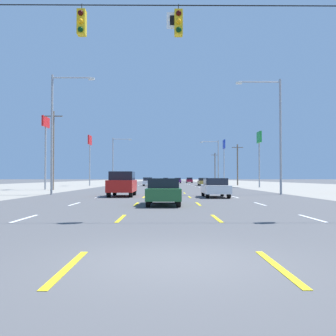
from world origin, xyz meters
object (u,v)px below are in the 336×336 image
Objects in this scene: sedan_center_turn_nearest at (163,191)px; pole_sign_left_row_2 at (90,146)px; sedan_inner_right_near at (215,187)px; sedan_inner_right_farther at (178,180)px; hatchback_far_right_farthest at (189,180)px; sedan_far_right_far at (203,182)px; sedan_center_turn_distant_a at (166,180)px; hatchback_inner_left_midfar at (148,182)px; pole_sign_right_row_2 at (224,150)px; streetlight_right_row_0 at (276,128)px; streetlight_left_row_1 at (115,158)px; streetlight_left_row_0 at (56,126)px; streetlight_right_row_1 at (216,159)px; pole_sign_left_row_1 at (46,134)px; pole_sign_right_row_1 at (259,144)px; suv_inner_left_mid at (122,184)px.

pole_sign_left_row_2 is at bearing 105.77° from sedan_center_turn_nearest.
sedan_inner_right_near is 45.08m from pole_sign_left_row_2.
sedan_inner_right_farther is 1.15× the size of hatchback_far_right_farthest.
sedan_far_right_far is at bearing -89.69° from hatchback_far_right_farthest.
sedan_far_right_far and sedan_center_turn_distant_a have the same top height.
pole_sign_right_row_2 is (17.17, 20.62, 7.36)m from hatchback_inner_left_midfar.
streetlight_right_row_0 is at bearing 37.14° from sedan_inner_right_near.
sedan_far_right_far is 21.38m from pole_sign_right_row_2.
sedan_far_right_far is 0.49× the size of streetlight_left_row_1.
streetlight_right_row_0 reaches higher than sedan_inner_right_farther.
streetlight_left_row_0 is (-13.13, -68.98, 5.32)m from sedan_inner_right_farther.
pole_sign_right_row_2 reaches higher than streetlight_right_row_1.
pole_sign_left_row_2 is at bearing 86.98° from pole_sign_left_row_1.
streetlight_left_row_0 reaches higher than hatchback_far_right_farthest.
sedan_center_turn_distant_a is 0.48× the size of pole_sign_left_row_2.
sedan_far_right_far is at bearing 94.23° from streetlight_right_row_0.
streetlight_right_row_1 is at bearing 79.04° from sedan_center_turn_nearest.
streetlight_right_row_1 is (6.08, 43.58, 4.28)m from sedan_inner_right_near.
pole_sign_right_row_2 reaches higher than sedan_inner_right_farther.
streetlight_right_row_1 reaches higher than sedan_inner_right_farther.
pole_sign_left_row_1 is (-18.54, -54.76, 6.30)m from sedan_inner_right_farther.
pole_sign_left_row_2 is 43.46m from streetlight_right_row_0.
pole_sign_left_row_1 is (-15.00, 26.89, 6.30)m from sedan_center_turn_nearest.
streetlight_left_row_0 is (-9.59, 12.67, 5.32)m from sedan_center_turn_nearest.
sedan_center_turn_distant_a is 0.42× the size of streetlight_left_row_0.
pole_sign_right_row_2 reaches higher than pole_sign_right_row_1.
suv_inner_left_mid is 0.57× the size of pole_sign_right_row_1.
sedan_inner_right_farther is 0.52× the size of pole_sign_right_row_1.
streetlight_left_row_0 is at bearing -116.68° from streetlight_right_row_1.
streetlight_right_row_1 is (10.00, 51.66, 4.28)m from sedan_center_turn_nearest.
streetlight_right_row_1 is at bearing 89.98° from streetlight_right_row_0.
streetlight_right_row_0 reaches higher than sedan_center_turn_nearest.
streetlight_left_row_0 reaches higher than pole_sign_right_row_1.
sedan_center_turn_nearest is 0.49× the size of streetlight_left_row_1.
pole_sign_right_row_1 reaches higher than hatchback_inner_left_midfar.
hatchback_inner_left_midfar is 0.45× the size of pole_sign_right_row_1.
sedan_far_right_far is 0.42× the size of streetlight_left_row_0.
sedan_inner_right_near is 92.19m from sedan_center_turn_distant_a.
sedan_inner_right_farther is at bearing 102.16° from streetlight_right_row_1.
sedan_inner_right_near is 1.15× the size of hatchback_inner_left_midfar.
pole_sign_left_row_1 is at bearing -134.33° from sedan_far_right_far.
sedan_center_turn_distant_a is (-3.60, 92.12, 0.00)m from sedan_inner_right_near.
sedan_center_turn_distant_a is 64.66m from pole_sign_right_row_1.
sedan_inner_right_farther is 0.42× the size of streetlight_left_row_0.
pole_sign_left_row_1 reaches higher than hatchback_far_right_farthest.
pole_sign_right_row_2 is 1.14× the size of streetlight_left_row_1.
suv_inner_left_mid is (-7.26, 1.54, 0.27)m from sedan_inner_right_near.
hatchback_far_right_farthest is (7.05, 86.58, 0.03)m from sedan_center_turn_nearest.
streetlight_right_row_0 reaches higher than pole_sign_right_row_1.
pole_sign_left_row_2 reaches higher than streetlight_left_row_1.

